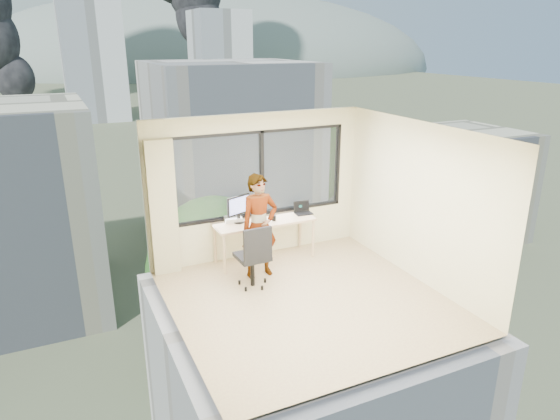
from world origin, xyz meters
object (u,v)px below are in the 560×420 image
chair (252,255)px  handbag (300,207)px  person (259,226)px  laptop (304,209)px  monitor (239,209)px  desk (265,240)px  game_console (233,219)px

chair → handbag: chair is taller
person → laptop: 1.25m
handbag → chair: bearing=-163.8°
person → monitor: bearing=97.7°
laptop → handbag: (0.00, 0.16, -0.01)m
chair → person: (0.26, 0.32, 0.33)m
handbag → desk: bearing=172.2°
person → game_console: (-0.20, 0.74, -0.09)m
desk → laptop: 0.93m
person → desk: bearing=56.1°
chair → monitor: (0.14, 0.96, 0.45)m
game_console → monitor: bearing=-46.8°
chair → handbag: 1.76m
desk → chair: (-0.58, -0.86, 0.17)m
person → monitor: size_ratio=3.55×
person → handbag: (1.12, 0.72, -0.04)m
monitor → handbag: 1.25m
chair → laptop: bearing=30.4°
laptop → handbag: laptop is taller
desk → laptop: bearing=2.1°
chair → handbag: (1.38, 1.04, 0.30)m
chair → handbag: bearing=34.8°
laptop → person: bearing=-149.1°
desk → laptop: (0.80, 0.03, 0.47)m
chair → laptop: chair is taller
desk → laptop: laptop is taller
desk → game_console: game_console is taller
chair → monitor: size_ratio=2.20×
monitor → laptop: 1.25m
game_console → laptop: size_ratio=0.93×
desk → chair: chair is taller
desk → chair: size_ratio=1.65×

